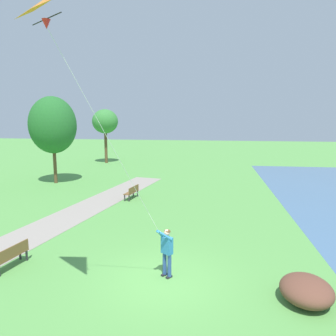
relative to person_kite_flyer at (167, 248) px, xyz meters
The scene contains 9 objects.
ground_plane 1.10m from the person_kite_flyer, 115.37° to the right, with size 120.00×120.00×0.00m, color #569947.
walkway_path 7.42m from the person_kite_flyer, 166.54° to the left, with size 2.40×32.00×0.02m, color gray.
person_kite_flyer is the anchor object (origin of this frame).
flying_kite 7.82m from the person_kite_flyer, 127.65° to the right, with size 2.78×3.28×6.65m.
park_bench_near_walkway 5.83m from the person_kite_flyer, behind, with size 0.73×1.56×0.88m.
park_bench_far_walkway 10.87m from the person_kite_flyer, 110.05° to the left, with size 0.73×1.56×0.88m.
tree_lakeside_near 18.61m from the person_kite_flyer, 127.99° to the left, with size 3.80×3.57×7.06m.
tree_lakeside_far 28.05m from the person_kite_flyer, 112.41° to the left, with size 2.93×2.97×6.19m.
lakeside_shrub 4.57m from the person_kite_flyer, 12.84° to the right, with size 1.56×1.76×0.78m, color brown.
Camera 1 is at (1.57, -10.26, 5.66)m, focal length 34.71 mm.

